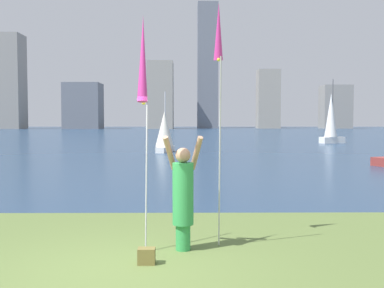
{
  "coord_description": "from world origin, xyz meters",
  "views": [
    {
      "loc": [
        1.03,
        -6.53,
        2.16
      ],
      "look_at": [
        1.17,
        9.77,
        1.28
      ],
      "focal_mm": 43.66,
      "sensor_mm": 36.0,
      "label": 1
    }
  ],
  "objects_px": {
    "sailboat_3": "(165,132)",
    "kite_flag_right": "(219,40)",
    "sailboat_7": "(331,120)",
    "kite_flag_left": "(143,63)",
    "bag": "(147,256)",
    "person": "(183,194)"
  },
  "relations": [
    {
      "from": "kite_flag_left",
      "to": "sailboat_7",
      "type": "xyz_separation_m",
      "value": [
        13.29,
        33.68,
        -0.94
      ]
    },
    {
      "from": "kite_flag_left",
      "to": "kite_flag_right",
      "type": "height_order",
      "value": "kite_flag_right"
    },
    {
      "from": "kite_flag_right",
      "to": "sailboat_7",
      "type": "relative_size",
      "value": 0.73
    },
    {
      "from": "person",
      "to": "sailboat_7",
      "type": "xyz_separation_m",
      "value": [
        12.68,
        33.27,
        1.14
      ]
    },
    {
      "from": "sailboat_7",
      "to": "sailboat_3",
      "type": "bearing_deg",
      "value": -142.55
    },
    {
      "from": "kite_flag_left",
      "to": "bag",
      "type": "xyz_separation_m",
      "value": [
        0.07,
        -0.33,
        -2.89
      ]
    },
    {
      "from": "bag",
      "to": "kite_flag_left",
      "type": "bearing_deg",
      "value": 101.76
    },
    {
      "from": "person",
      "to": "sailboat_7",
      "type": "bearing_deg",
      "value": 86.35
    },
    {
      "from": "person",
      "to": "bag",
      "type": "distance_m",
      "value": 1.22
    },
    {
      "from": "sailboat_3",
      "to": "kite_flag_right",
      "type": "bearing_deg",
      "value": -84.74
    },
    {
      "from": "kite_flag_left",
      "to": "kite_flag_right",
      "type": "bearing_deg",
      "value": 35.65
    },
    {
      "from": "kite_flag_right",
      "to": "sailboat_3",
      "type": "bearing_deg",
      "value": 95.26
    },
    {
      "from": "person",
      "to": "bag",
      "type": "relative_size",
      "value": 7.33
    },
    {
      "from": "bag",
      "to": "sailboat_7",
      "type": "bearing_deg",
      "value": 68.76
    },
    {
      "from": "sailboat_3",
      "to": "sailboat_7",
      "type": "relative_size",
      "value": 0.69
    },
    {
      "from": "bag",
      "to": "sailboat_3",
      "type": "relative_size",
      "value": 0.07
    },
    {
      "from": "person",
      "to": "kite_flag_right",
      "type": "bearing_deg",
      "value": 54.42
    },
    {
      "from": "kite_flag_left",
      "to": "bag",
      "type": "distance_m",
      "value": 2.91
    },
    {
      "from": "sailboat_3",
      "to": "sailboat_7",
      "type": "xyz_separation_m",
      "value": [
        14.1,
        10.8,
        0.73
      ]
    },
    {
      "from": "kite_flag_left",
      "to": "sailboat_7",
      "type": "distance_m",
      "value": 36.22
    },
    {
      "from": "kite_flag_left",
      "to": "kite_flag_right",
      "type": "distance_m",
      "value": 1.58
    },
    {
      "from": "person",
      "to": "kite_flag_right",
      "type": "xyz_separation_m",
      "value": [
        0.61,
        0.46,
        2.58
      ]
    }
  ]
}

